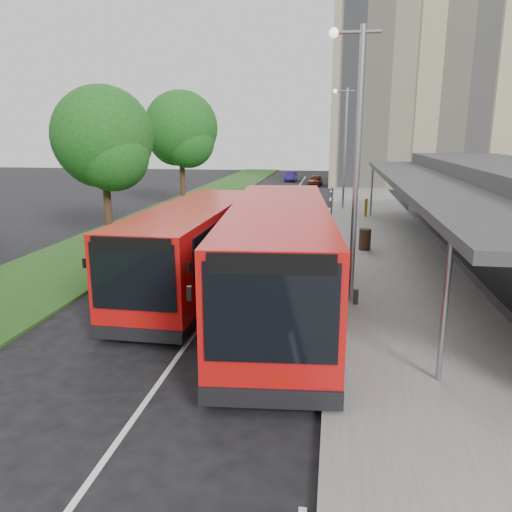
{
  "coord_description": "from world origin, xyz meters",
  "views": [
    {
      "loc": [
        3.57,
        -13.12,
        5.23
      ],
      "look_at": [
        1.23,
        1.83,
        1.5
      ],
      "focal_mm": 35.0,
      "sensor_mm": 36.0,
      "label": 1
    }
  ],
  "objects_px": {
    "lamp_post_near": "(354,151)",
    "bollard": "(366,208)",
    "car_far": "(291,176)",
    "tree_far": "(181,133)",
    "lamp_post_far": "(344,141)",
    "car_near": "(315,180)",
    "bus_second": "(193,247)",
    "litter_bin": "(365,239)",
    "tree_mid": "(104,143)",
    "bus_main": "(278,260)"
  },
  "relations": [
    {
      "from": "lamp_post_near",
      "to": "bollard",
      "type": "distance_m",
      "value": 17.16
    },
    {
      "from": "lamp_post_near",
      "to": "car_far",
      "type": "distance_m",
      "value": 41.85
    },
    {
      "from": "tree_far",
      "to": "lamp_post_far",
      "type": "distance_m",
      "value": 11.18
    },
    {
      "from": "car_near",
      "to": "car_far",
      "type": "xyz_separation_m",
      "value": [
        -2.89,
        4.43,
        0.01
      ]
    },
    {
      "from": "car_near",
      "to": "lamp_post_far",
      "type": "bearing_deg",
      "value": -76.62
    },
    {
      "from": "car_far",
      "to": "lamp_post_near",
      "type": "bearing_deg",
      "value": -81.56
    },
    {
      "from": "lamp_post_far",
      "to": "bus_second",
      "type": "height_order",
      "value": "lamp_post_far"
    },
    {
      "from": "car_far",
      "to": "tree_far",
      "type": "bearing_deg",
      "value": -103.46
    },
    {
      "from": "bus_second",
      "to": "litter_bin",
      "type": "height_order",
      "value": "bus_second"
    },
    {
      "from": "lamp_post_near",
      "to": "lamp_post_far",
      "type": "height_order",
      "value": "same"
    },
    {
      "from": "lamp_post_near",
      "to": "bus_second",
      "type": "height_order",
      "value": "lamp_post_near"
    },
    {
      "from": "litter_bin",
      "to": "bollard",
      "type": "distance_m",
      "value": 9.46
    },
    {
      "from": "lamp_post_near",
      "to": "bollard",
      "type": "xyz_separation_m",
      "value": [
        1.46,
        16.62,
        -4.01
      ]
    },
    {
      "from": "tree_far",
      "to": "lamp_post_near",
      "type": "distance_m",
      "value": 22.07
    },
    {
      "from": "tree_far",
      "to": "bollard",
      "type": "distance_m",
      "value": 13.6
    },
    {
      "from": "tree_mid",
      "to": "bus_main",
      "type": "height_order",
      "value": "tree_mid"
    },
    {
      "from": "tree_mid",
      "to": "lamp_post_far",
      "type": "relative_size",
      "value": 0.92
    },
    {
      "from": "bollard",
      "to": "car_near",
      "type": "height_order",
      "value": "bollard"
    },
    {
      "from": "bus_second",
      "to": "bollard",
      "type": "height_order",
      "value": "bus_second"
    },
    {
      "from": "tree_far",
      "to": "car_far",
      "type": "distance_m",
      "value": 23.44
    },
    {
      "from": "bus_second",
      "to": "tree_mid",
      "type": "bearing_deg",
      "value": 134.4
    },
    {
      "from": "lamp_post_far",
      "to": "car_near",
      "type": "relative_size",
      "value": 2.52
    },
    {
      "from": "car_near",
      "to": "tree_far",
      "type": "bearing_deg",
      "value": -110.9
    },
    {
      "from": "bus_main",
      "to": "bollard",
      "type": "bearing_deg",
      "value": 73.77
    },
    {
      "from": "bus_second",
      "to": "car_near",
      "type": "bearing_deg",
      "value": 86.46
    },
    {
      "from": "lamp_post_far",
      "to": "car_far",
      "type": "relative_size",
      "value": 2.41
    },
    {
      "from": "car_near",
      "to": "litter_bin",
      "type": "bearing_deg",
      "value": -78.53
    },
    {
      "from": "lamp_post_near",
      "to": "litter_bin",
      "type": "relative_size",
      "value": 8.43
    },
    {
      "from": "lamp_post_near",
      "to": "bus_second",
      "type": "xyz_separation_m",
      "value": [
        -5.19,
        0.84,
        -3.25
      ]
    },
    {
      "from": "lamp_post_far",
      "to": "tree_mid",
      "type": "bearing_deg",
      "value": -130.68
    },
    {
      "from": "tree_mid",
      "to": "litter_bin",
      "type": "relative_size",
      "value": 7.8
    },
    {
      "from": "lamp_post_far",
      "to": "car_near",
      "type": "xyz_separation_m",
      "value": [
        -2.5,
        16.86,
        -4.18
      ]
    },
    {
      "from": "litter_bin",
      "to": "bollard",
      "type": "xyz_separation_m",
      "value": [
        0.56,
        9.44,
        0.08
      ]
    },
    {
      "from": "lamp_post_near",
      "to": "bus_second",
      "type": "bearing_deg",
      "value": 170.86
    },
    {
      "from": "litter_bin",
      "to": "bus_second",
      "type": "bearing_deg",
      "value": -133.85
    },
    {
      "from": "car_far",
      "to": "bus_main",
      "type": "bearing_deg",
      "value": -84.52
    },
    {
      "from": "litter_bin",
      "to": "car_far",
      "type": "height_order",
      "value": "litter_bin"
    },
    {
      "from": "lamp_post_near",
      "to": "car_near",
      "type": "distance_m",
      "value": 37.18
    },
    {
      "from": "lamp_post_far",
      "to": "car_far",
      "type": "height_order",
      "value": "lamp_post_far"
    },
    {
      "from": "bus_main",
      "to": "car_far",
      "type": "distance_m",
      "value": 42.58
    },
    {
      "from": "car_near",
      "to": "car_far",
      "type": "bearing_deg",
      "value": 128.1
    },
    {
      "from": "tree_mid",
      "to": "bus_main",
      "type": "xyz_separation_m",
      "value": [
        9.06,
        -8.2,
        -3.12
      ]
    },
    {
      "from": "tree_far",
      "to": "tree_mid",
      "type": "bearing_deg",
      "value": -90.0
    },
    {
      "from": "lamp_post_far",
      "to": "bus_main",
      "type": "relative_size",
      "value": 0.69
    },
    {
      "from": "lamp_post_near",
      "to": "bollard",
      "type": "relative_size",
      "value": 7.15
    },
    {
      "from": "litter_bin",
      "to": "car_far",
      "type": "relative_size",
      "value": 0.29
    },
    {
      "from": "lamp_post_far",
      "to": "bus_main",
      "type": "bearing_deg",
      "value": -95.58
    },
    {
      "from": "lamp_post_far",
      "to": "bus_main",
      "type": "height_order",
      "value": "lamp_post_far"
    },
    {
      "from": "tree_mid",
      "to": "lamp_post_near",
      "type": "distance_m",
      "value": 13.17
    },
    {
      "from": "tree_far",
      "to": "bollard",
      "type": "xyz_separation_m",
      "value": [
        12.59,
        -2.43,
        -4.54
      ]
    }
  ]
}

